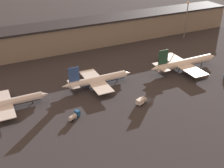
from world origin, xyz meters
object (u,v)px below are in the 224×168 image
(airplane_2, at_px, (184,63))
(service_vehicle_0, at_px, (74,116))
(service_vehicle_2, at_px, (141,101))
(airplane_1, at_px, (98,80))
(airplane_0, at_px, (6,103))

(airplane_2, distance_m, service_vehicle_0, 77.73)
(airplane_2, bearing_deg, service_vehicle_2, -152.43)
(airplane_1, distance_m, service_vehicle_0, 31.09)
(airplane_0, height_order, airplane_1, airplane_1)
(service_vehicle_0, bearing_deg, airplane_2, -15.48)
(airplane_0, height_order, service_vehicle_0, airplane_0)
(airplane_0, bearing_deg, service_vehicle_2, -21.45)
(service_vehicle_0, height_order, service_vehicle_2, service_vehicle_0)
(airplane_1, height_order, service_vehicle_0, airplane_1)
(airplane_1, height_order, service_vehicle_2, airplane_1)
(airplane_1, bearing_deg, airplane_0, -177.20)
(airplane_0, distance_m, service_vehicle_2, 62.80)
(airplane_0, xyz_separation_m, service_vehicle_0, (25.75, -20.94, -1.46))
(airplane_2, xyz_separation_m, service_vehicle_0, (-75.22, -19.47, -2.16))
(airplane_1, bearing_deg, service_vehicle_0, -132.06)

